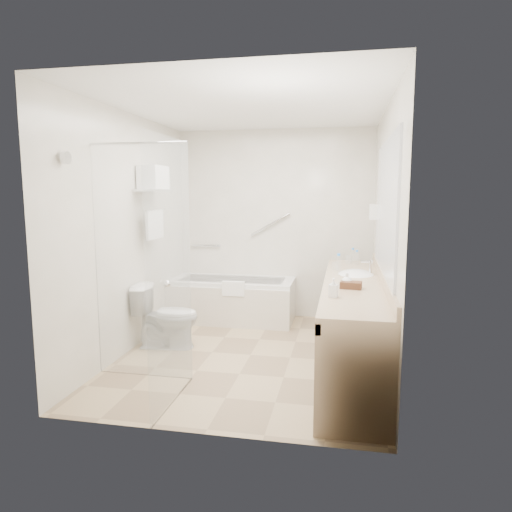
% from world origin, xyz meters
% --- Properties ---
extents(floor, '(3.20, 3.20, 0.00)m').
position_xyz_m(floor, '(0.00, 0.00, 0.00)').
color(floor, tan).
rests_on(floor, ground).
extents(ceiling, '(2.60, 3.20, 0.10)m').
position_xyz_m(ceiling, '(0.00, 0.00, 2.50)').
color(ceiling, white).
rests_on(ceiling, wall_back).
extents(wall_back, '(2.60, 0.10, 2.50)m').
position_xyz_m(wall_back, '(0.00, 1.60, 1.25)').
color(wall_back, beige).
rests_on(wall_back, ground).
extents(wall_front, '(2.60, 0.10, 2.50)m').
position_xyz_m(wall_front, '(0.00, -1.60, 1.25)').
color(wall_front, beige).
rests_on(wall_front, ground).
extents(wall_left, '(0.10, 3.20, 2.50)m').
position_xyz_m(wall_left, '(-1.30, 0.00, 1.25)').
color(wall_left, beige).
rests_on(wall_left, ground).
extents(wall_right, '(0.10, 3.20, 2.50)m').
position_xyz_m(wall_right, '(1.30, 0.00, 1.25)').
color(wall_right, beige).
rests_on(wall_right, ground).
extents(bathtub, '(1.60, 0.73, 0.59)m').
position_xyz_m(bathtub, '(-0.50, 1.24, 0.28)').
color(bathtub, silver).
rests_on(bathtub, floor).
extents(grab_bar_short, '(0.40, 0.03, 0.03)m').
position_xyz_m(grab_bar_short, '(-0.95, 1.56, 0.95)').
color(grab_bar_short, silver).
rests_on(grab_bar_short, wall_back).
extents(grab_bar_long, '(0.53, 0.03, 0.33)m').
position_xyz_m(grab_bar_long, '(-0.05, 1.56, 1.25)').
color(grab_bar_long, silver).
rests_on(grab_bar_long, wall_back).
extents(shower_enclosure, '(0.96, 0.91, 2.11)m').
position_xyz_m(shower_enclosure, '(-0.63, -0.93, 1.07)').
color(shower_enclosure, silver).
rests_on(shower_enclosure, floor).
extents(towel_shelf, '(0.24, 0.55, 0.81)m').
position_xyz_m(towel_shelf, '(-1.17, 0.35, 1.75)').
color(towel_shelf, silver).
rests_on(towel_shelf, wall_left).
extents(vanity_counter, '(0.55, 2.70, 0.95)m').
position_xyz_m(vanity_counter, '(1.02, -0.15, 0.64)').
color(vanity_counter, tan).
rests_on(vanity_counter, floor).
extents(sink, '(0.40, 0.52, 0.14)m').
position_xyz_m(sink, '(1.05, 0.25, 0.82)').
color(sink, silver).
rests_on(sink, vanity_counter).
extents(faucet, '(0.03, 0.03, 0.14)m').
position_xyz_m(faucet, '(1.20, 0.25, 0.93)').
color(faucet, silver).
rests_on(faucet, vanity_counter).
extents(mirror, '(0.02, 2.00, 1.20)m').
position_xyz_m(mirror, '(1.29, -0.15, 1.55)').
color(mirror, silver).
rests_on(mirror, wall_right).
extents(hairdryer_unit, '(0.08, 0.10, 0.18)m').
position_xyz_m(hairdryer_unit, '(1.25, 1.05, 1.45)').
color(hairdryer_unit, silver).
rests_on(hairdryer_unit, wall_right).
extents(toilet, '(0.73, 0.46, 0.68)m').
position_xyz_m(toilet, '(-0.95, 0.08, 0.34)').
color(toilet, silver).
rests_on(toilet, floor).
extents(amenity_basket, '(0.19, 0.14, 0.06)m').
position_xyz_m(amenity_basket, '(0.99, -0.49, 0.88)').
color(amenity_basket, '#4D2B1B').
rests_on(amenity_basket, vanity_counter).
extents(soap_bottle_a, '(0.09, 0.16, 0.07)m').
position_xyz_m(soap_bottle_a, '(0.85, -0.85, 0.89)').
color(soap_bottle_a, silver).
rests_on(soap_bottle_a, vanity_counter).
extents(soap_bottle_b, '(0.13, 0.15, 0.10)m').
position_xyz_m(soap_bottle_b, '(0.96, -0.43, 0.90)').
color(soap_bottle_b, silver).
rests_on(soap_bottle_b, vanity_counter).
extents(water_bottle_left, '(0.05, 0.05, 0.17)m').
position_xyz_m(water_bottle_left, '(1.08, 0.86, 0.93)').
color(water_bottle_left, silver).
rests_on(water_bottle_left, vanity_counter).
extents(water_bottle_mid, '(0.06, 0.06, 0.19)m').
position_xyz_m(water_bottle_mid, '(0.88, 0.35, 0.94)').
color(water_bottle_mid, silver).
rests_on(water_bottle_mid, vanity_counter).
extents(water_bottle_right, '(0.05, 0.05, 0.17)m').
position_xyz_m(water_bottle_right, '(1.03, 1.02, 0.93)').
color(water_bottle_right, silver).
rests_on(water_bottle_right, vanity_counter).
extents(drinking_glass_near, '(0.10, 0.10, 0.10)m').
position_xyz_m(drinking_glass_near, '(0.99, 0.89, 0.90)').
color(drinking_glass_near, silver).
rests_on(drinking_glass_near, vanity_counter).
extents(drinking_glass_far, '(0.08, 0.08, 0.08)m').
position_xyz_m(drinking_glass_far, '(0.84, 0.44, 0.89)').
color(drinking_glass_far, silver).
rests_on(drinking_glass_far, vanity_counter).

